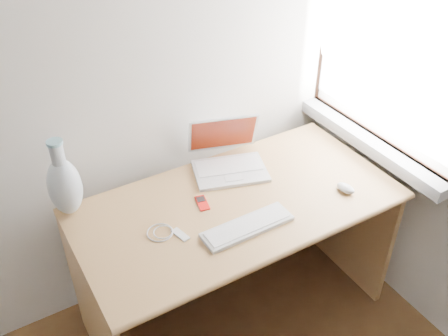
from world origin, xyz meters
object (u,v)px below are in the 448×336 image
external_keyboard (247,226)px  vase (64,185)px  laptop (225,159)px  desk (227,226)px

external_keyboard → vase: 0.76m
vase → laptop: bearing=-4.9°
desk → vase: vase is taller
desk → laptop: 0.32m
laptop → external_keyboard: 0.43m
laptop → external_keyboard: bearing=-91.1°
laptop → external_keyboard: size_ratio=1.00×
desk → vase: size_ratio=3.97×
desk → external_keyboard: bearing=-102.1°
desk → external_keyboard: (-0.05, -0.25, 0.22)m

